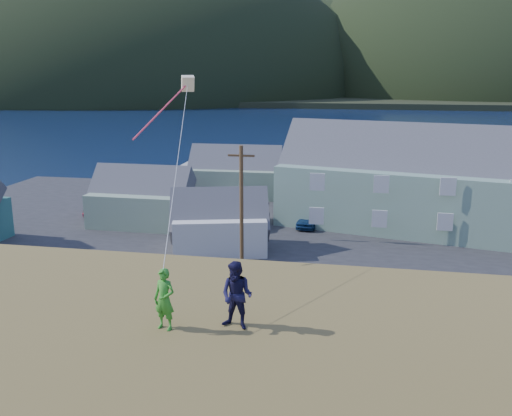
{
  "coord_description": "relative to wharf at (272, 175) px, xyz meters",
  "views": [
    {
      "loc": [
        5.45,
        -31.1,
        13.72
      ],
      "look_at": [
        1.71,
        -11.41,
        8.8
      ],
      "focal_mm": 40.0,
      "sensor_mm": 36.0,
      "label": 1
    }
  ],
  "objects": [
    {
      "name": "shed_palegreen_near",
      "position": [
        -7.81,
        -24.38,
        1.99
      ],
      "size": [
        8.98,
        5.72,
        6.46
      ],
      "rotation": [
        0.0,
        0.0,
        -0.01
      ],
      "color": "gray",
      "rests_on": "waterfront_lot"
    },
    {
      "name": "far_shore",
      "position": [
        6.0,
        290.0,
        0.55
      ],
      "size": [
        900.0,
        320.0,
        2.0
      ],
      "primitive_type": "cube",
      "color": "black",
      "rests_on": "ground"
    },
    {
      "name": "parked_cars",
      "position": [
        -1.91,
        -19.03,
        0.37
      ],
      "size": [
        26.62,
        13.58,
        1.57
      ],
      "color": "maroon",
      "rests_on": "waterfront_lot"
    },
    {
      "name": "shed_white",
      "position": [
        0.9,
        -30.39,
        1.83
      ],
      "size": [
        8.4,
        6.62,
        5.89
      ],
      "rotation": [
        0.0,
        0.0,
        0.26
      ],
      "color": "silver",
      "rests_on": "waterfront_lot"
    },
    {
      "name": "far_hills",
      "position": [
        41.59,
        239.38,
        1.55
      ],
      "size": [
        760.0,
        265.0,
        143.0
      ],
      "color": "black",
      "rests_on": "ground"
    },
    {
      "name": "wharf",
      "position": [
        0.0,
        0.0,
        0.0
      ],
      "size": [
        26.0,
        14.0,
        0.9
      ],
      "primitive_type": "cube",
      "color": "gray",
      "rests_on": "ground"
    },
    {
      "name": "utility_poles",
      "position": [
        3.27,
        -38.5,
        4.24
      ],
      "size": [
        37.45,
        0.24,
        9.72
      ],
      "color": "#47331E",
      "rests_on": "waterfront_lot"
    },
    {
      "name": "kite_flyer_navy",
      "position": [
        8.44,
        -57.86,
        7.64
      ],
      "size": [
        0.99,
        0.84,
        1.78
      ],
      "primitive_type": "imported",
      "rotation": [
        0.0,
        0.0,
        -0.22
      ],
      "color": "#151335",
      "rests_on": "hillside"
    },
    {
      "name": "grass_strip",
      "position": [
        6.0,
        -42.0,
        -0.4
      ],
      "size": [
        110.0,
        8.0,
        0.1
      ],
      "primitive_type": "cube",
      "color": "#4C3D19",
      "rests_on": "ground"
    },
    {
      "name": "kite_rig",
      "position": [
        4.93,
        -50.85,
        12.52
      ],
      "size": [
        1.46,
        4.16,
        9.03
      ],
      "color": "#FAE9BE",
      "rests_on": "ground"
    },
    {
      "name": "shed_palegreen_far",
      "position": [
        -2.24,
        -11.0,
        2.15
      ],
      "size": [
        10.23,
        5.99,
        6.79
      ],
      "rotation": [
        0.0,
        0.0,
        0.03
      ],
      "color": "slate",
      "rests_on": "waterfront_lot"
    },
    {
      "name": "lodge",
      "position": [
        19.94,
        -21.89,
        3.82
      ],
      "size": [
        32.63,
        15.51,
        11.07
      ],
      "rotation": [
        0.0,
        0.0,
        -0.22
      ],
      "color": "gray",
      "rests_on": "waterfront_lot"
    },
    {
      "name": "ground",
      "position": [
        6.0,
        -40.0,
        -0.45
      ],
      "size": [
        900.0,
        900.0,
        0.0
      ],
      "primitive_type": "plane",
      "color": "#0A1638",
      "rests_on": "ground"
    },
    {
      "name": "kite_flyer_green",
      "position": [
        6.64,
        -58.26,
        7.56
      ],
      "size": [
        0.67,
        0.52,
        1.62
      ],
      "primitive_type": "imported",
      "rotation": [
        0.0,
        0.0,
        -0.25
      ],
      "color": "#308B26",
      "rests_on": "hillside"
    },
    {
      "name": "waterfront_lot",
      "position": [
        6.0,
        -23.0,
        -0.39
      ],
      "size": [
        72.0,
        36.0,
        0.12
      ],
      "primitive_type": "cube",
      "color": "#28282B",
      "rests_on": "ground"
    }
  ]
}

